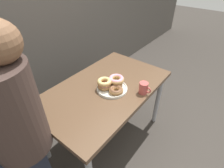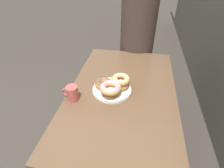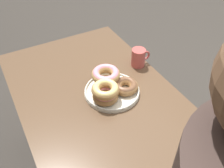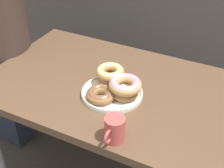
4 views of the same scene
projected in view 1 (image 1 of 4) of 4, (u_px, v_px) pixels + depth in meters
name	position (u px, v px, depth m)	size (l,w,h in m)	color
ground_plane	(121.00, 146.00, 1.91)	(14.00, 14.00, 0.00)	#38332D
wall_back	(31.00, 4.00, 1.70)	(8.00, 0.05, 2.60)	#56514C
dining_table	(105.00, 93.00, 1.63)	(1.24, 0.75, 0.72)	brown
donut_plate	(112.00, 85.00, 1.54)	(0.29, 0.29, 0.10)	silver
coffee_mug	(144.00, 88.00, 1.49)	(0.08, 0.11, 0.10)	#B74C47
person_figure	(17.00, 133.00, 1.07)	(0.39, 0.34, 1.47)	#232838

